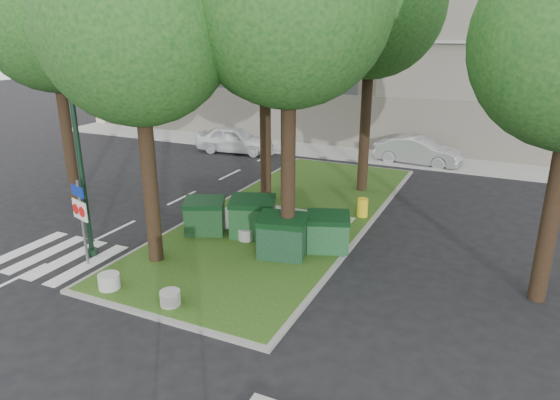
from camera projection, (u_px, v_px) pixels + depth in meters
The scene contains 21 objects.
ground at pixel (142, 313), 12.54m from camera, with size 120.00×120.00×0.00m, color black.
median_island at pixel (289, 214), 19.18m from camera, with size 6.00×16.00×0.12m, color #264814.
median_kerb at pixel (289, 214), 19.19m from camera, with size 6.30×16.30×0.10m, color gray.
building_sidewalk at pixel (356, 155), 28.39m from camera, with size 42.00×3.00×0.12m, color #999993.
zebra_crossing at pixel (77, 262), 15.33m from camera, with size 5.00×3.00×0.01m, color silver.
apartment_building at pixel (396, 10), 32.28m from camera, with size 41.00×12.00×16.00m, color tan.
tree_median_near_left at pixel (139, 7), 12.95m from camera, with size 5.20×5.20×10.53m.
tree_median_mid at pixel (267, 24), 18.43m from camera, with size 4.80×4.80×9.99m.
tree_street_left at pixel (52, 5), 18.65m from camera, with size 5.40×5.40×11.00m.
dumpster_a at pixel (205, 216), 17.06m from camera, with size 1.61×1.41×1.25m.
dumpster_b at pixel (253, 217), 16.80m from camera, with size 1.74×1.45×1.39m.
dumpster_c at pixel (282, 237), 15.25m from camera, with size 1.64×1.30×1.36m.
dumpster_d at pixel (328, 232), 15.71m from camera, with size 1.58×1.35×1.24m.
bollard_left at pixel (109, 281), 13.46m from camera, with size 0.58×0.58×0.41m, color #AFB1AB.
bollard_right at pixel (170, 298), 12.66m from camera, with size 0.52×0.52×0.37m, color #AFAFA9.
bollard_mid at pixel (246, 234), 16.63m from camera, with size 0.55×0.55×0.39m, color gray.
litter_bin at pixel (363, 208), 18.66m from camera, with size 0.40×0.40×0.70m, color yellow.
street_lamp at pixel (77, 137), 14.58m from camera, with size 0.48×0.48×6.03m.
traffic_sign_pole at pixel (81, 211), 14.64m from camera, with size 0.77×0.29×2.66m.
car_white at pixel (235, 140), 28.92m from camera, with size 1.80×4.47×1.52m, color white.
car_silver at pixel (418, 151), 26.32m from camera, with size 1.54×4.43×1.46m, color #AEB1B7.
Camera 1 is at (7.78, -8.46, 6.73)m, focal length 32.00 mm.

